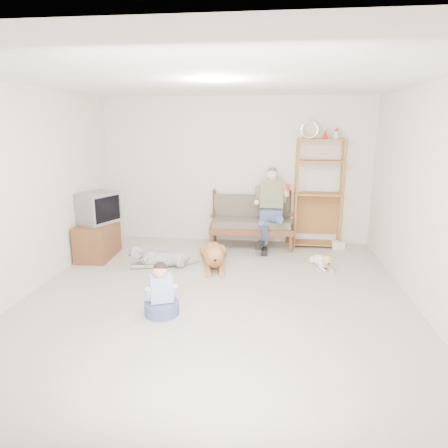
# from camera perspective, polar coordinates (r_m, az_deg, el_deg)

# --- Properties ---
(floor) EXTENTS (5.50, 5.50, 0.00)m
(floor) POSITION_cam_1_polar(r_m,az_deg,el_deg) (5.25, -1.11, -10.74)
(floor) COLOR beige
(floor) RESTS_ON ground
(ceiling) EXTENTS (5.50, 5.50, 0.00)m
(ceiling) POSITION_cam_1_polar(r_m,az_deg,el_deg) (4.79, -1.27, 20.02)
(ceiling) COLOR white
(ceiling) RESTS_ON ground
(wall_back) EXTENTS (5.00, 0.00, 5.00)m
(wall_back) POSITION_cam_1_polar(r_m,az_deg,el_deg) (7.55, 1.64, 7.59)
(wall_back) COLOR beige
(wall_back) RESTS_ON ground
(wall_front) EXTENTS (5.00, 0.00, 5.00)m
(wall_front) POSITION_cam_1_polar(r_m,az_deg,el_deg) (2.24, -10.77, -8.62)
(wall_front) COLOR beige
(wall_front) RESTS_ON ground
(wall_left) EXTENTS (0.00, 5.50, 5.50)m
(wall_left) POSITION_cam_1_polar(r_m,az_deg,el_deg) (5.74, -26.84, 4.00)
(wall_left) COLOR beige
(wall_left) RESTS_ON ground
(wall_right) EXTENTS (0.00, 5.50, 5.50)m
(wall_right) POSITION_cam_1_polar(r_m,az_deg,el_deg) (5.14, 27.64, 2.90)
(wall_right) COLOR beige
(wall_right) RESTS_ON ground
(loveseat) EXTENTS (1.53, 0.77, 0.95)m
(loveseat) POSITION_cam_1_polar(r_m,az_deg,el_deg) (7.36, 3.95, 0.56)
(loveseat) COLOR brown
(loveseat) RESTS_ON ground
(man) EXTENTS (0.55, 0.79, 1.28)m
(man) POSITION_cam_1_polar(r_m,az_deg,el_deg) (7.10, 6.53, 1.51)
(man) COLOR #4E5D90
(man) RESTS_ON loveseat
(etagere) EXTENTS (0.87, 0.38, 2.27)m
(etagere) POSITION_cam_1_polar(r_m,az_deg,el_deg) (7.42, 13.35, 4.40)
(etagere) COLOR #A16532
(etagere) RESTS_ON ground
(book_stack) EXTENTS (0.22, 0.17, 0.14)m
(book_stack) POSITION_cam_1_polar(r_m,az_deg,el_deg) (7.56, 16.01, -2.87)
(book_stack) COLOR white
(book_stack) RESTS_ON ground
(tv_stand) EXTENTS (0.53, 0.92, 0.60)m
(tv_stand) POSITION_cam_1_polar(r_m,az_deg,el_deg) (7.09, -17.63, -2.18)
(tv_stand) COLOR brown
(tv_stand) RESTS_ON ground
(crt_tv) EXTENTS (0.70, 0.76, 0.51)m
(crt_tv) POSITION_cam_1_polar(r_m,az_deg,el_deg) (6.97, -17.64, 2.25)
(crt_tv) COLOR slate
(crt_tv) RESTS_ON tv_stand
(wall_outlet) EXTENTS (0.12, 0.02, 0.08)m
(wall_outlet) POSITION_cam_1_polar(r_m,az_deg,el_deg) (7.93, -7.46, 0.08)
(wall_outlet) COLOR silver
(wall_outlet) RESTS_ON ground
(golden_retriever) EXTENTS (0.50, 1.37, 0.42)m
(golden_retriever) POSITION_cam_1_polar(r_m,az_deg,el_deg) (6.40, -1.46, -4.46)
(golden_retriever) COLOR #CC8047
(golden_retriever) RESTS_ON ground
(shaggy_dog) EXTENTS (1.14, 0.46, 0.34)m
(shaggy_dog) POSITION_cam_1_polar(r_m,az_deg,el_deg) (6.43, -9.38, -4.84)
(shaggy_dog) COLOR white
(shaggy_dog) RESTS_ON ground
(terrier) EXTENTS (0.31, 0.64, 0.25)m
(terrier) POSITION_cam_1_polar(r_m,az_deg,el_deg) (6.50, 13.86, -5.18)
(terrier) COLOR white
(terrier) RESTS_ON ground
(child) EXTENTS (0.41, 0.41, 0.65)m
(child) POSITION_cam_1_polar(r_m,az_deg,el_deg) (4.85, -8.94, -10.05)
(child) COLOR #4E5D90
(child) RESTS_ON ground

